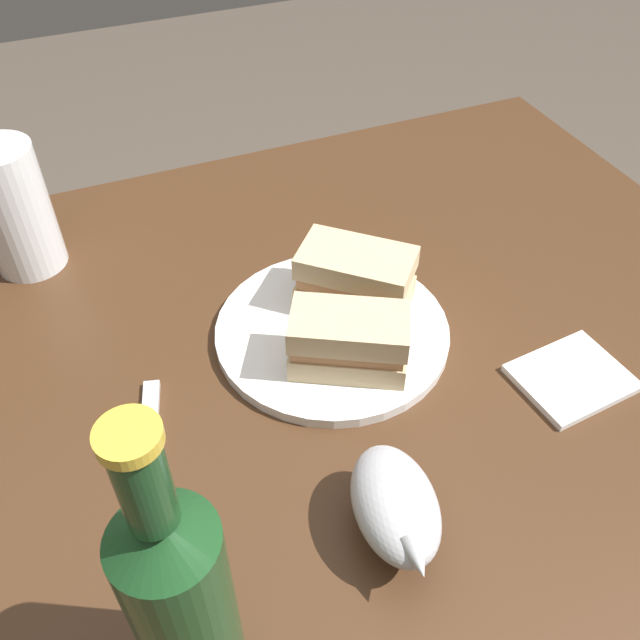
{
  "coord_description": "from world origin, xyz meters",
  "views": [
    {
      "loc": [
        0.18,
        0.48,
        1.28
      ],
      "look_at": [
        -0.01,
        0.0,
        0.78
      ],
      "focal_mm": 38.44,
      "sensor_mm": 36.0,
      "label": 1
    }
  ],
  "objects": [
    {
      "name": "ground_plane",
      "position": [
        0.0,
        0.0,
        0.0
      ],
      "size": [
        6.0,
        6.0,
        0.0
      ],
      "primitive_type": "plane",
      "color": "#4C4238"
    },
    {
      "name": "potato_wedge_back",
      "position": [
        -0.08,
        -0.01,
        0.77
      ],
      "size": [
        0.05,
        0.05,
        0.02
      ],
      "primitive_type": "cube",
      "rotation": [
        0.0,
        0.0,
        0.69
      ],
      "color": "#AD702D",
      "rests_on": "plate"
    },
    {
      "name": "cider_bottle",
      "position": [
        0.19,
        0.28,
        0.86
      ],
      "size": [
        0.07,
        0.07,
        0.29
      ],
      "color": "#19421E",
      "rests_on": "dining_table"
    },
    {
      "name": "napkin",
      "position": [
        -0.23,
        0.15,
        0.75
      ],
      "size": [
        0.12,
        0.1,
        0.01
      ],
      "primitive_type": "cube",
      "rotation": [
        0.0,
        0.0,
        0.09
      ],
      "color": "white",
      "rests_on": "dining_table"
    },
    {
      "name": "plate",
      "position": [
        -0.03,
        0.0,
        0.75
      ],
      "size": [
        0.25,
        0.25,
        0.01
      ],
      "primitive_type": "cylinder",
      "color": "white",
      "rests_on": "dining_table"
    },
    {
      "name": "sandwich_half_right",
      "position": [
        -0.07,
        -0.03,
        0.79
      ],
      "size": [
        0.14,
        0.13,
        0.07
      ],
      "color": "#CCB284",
      "rests_on": "plate"
    },
    {
      "name": "potato_wedge_left_edge",
      "position": [
        -0.06,
        0.05,
        0.77
      ],
      "size": [
        0.05,
        0.02,
        0.02
      ],
      "primitive_type": "cube",
      "rotation": [
        0.0,
        0.0,
        0.06
      ],
      "color": "#AD702D",
      "rests_on": "plate"
    },
    {
      "name": "gravy_boat",
      "position": [
        0.02,
        0.23,
        0.79
      ],
      "size": [
        0.09,
        0.13,
        0.07
      ],
      "color": "#B7B7BC",
      "rests_on": "dining_table"
    },
    {
      "name": "fork",
      "position": [
        0.19,
        0.08,
        0.75
      ],
      "size": [
        0.06,
        0.18,
        0.01
      ],
      "primitive_type": "cube",
      "rotation": [
        0.0,
        0.0,
        1.31
      ],
      "color": "silver",
      "rests_on": "dining_table"
    },
    {
      "name": "pint_glass",
      "position": [
        0.26,
        -0.26,
        0.81
      ],
      "size": [
        0.08,
        0.08,
        0.16
      ],
      "color": "white",
      "rests_on": "dining_table"
    },
    {
      "name": "potato_wedge_front",
      "position": [
        -0.04,
        0.05,
        0.77
      ],
      "size": [
        0.05,
        0.02,
        0.01
      ],
      "primitive_type": "cube",
      "rotation": [
        0.0,
        0.0,
        3.08
      ],
      "color": "gold",
      "rests_on": "plate"
    },
    {
      "name": "sandwich_half_left",
      "position": [
        -0.02,
        0.05,
        0.79
      ],
      "size": [
        0.13,
        0.11,
        0.07
      ],
      "color": "#CCB284",
      "rests_on": "plate"
    },
    {
      "name": "potato_wedge_middle",
      "position": [
        -0.06,
        0.03,
        0.77
      ],
      "size": [
        0.05,
        0.02,
        0.02
      ],
      "primitive_type": "cube",
      "rotation": [
        0.0,
        0.0,
        3.02
      ],
      "color": "#AD702D",
      "rests_on": "plate"
    },
    {
      "name": "dining_table",
      "position": [
        0.0,
        0.0,
        0.37
      ],
      "size": [
        1.1,
        0.8,
        0.75
      ],
      "primitive_type": "cube",
      "color": "#422816",
      "rests_on": "ground"
    }
  ]
}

